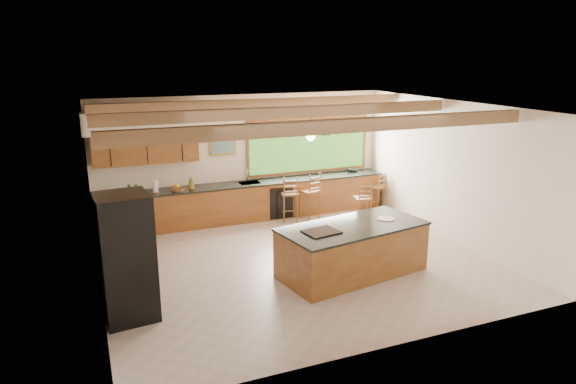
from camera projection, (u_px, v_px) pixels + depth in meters
name	position (u px, v px, depth m)	size (l,w,h in m)	color
ground	(297.00, 262.00, 10.02)	(7.20, 7.20, 0.00)	#BDAC9D
room_shell	(276.00, 145.00, 9.96)	(7.27, 6.54, 3.02)	silver
counter_run	(221.00, 209.00, 11.85)	(7.12, 3.10, 1.22)	brown
island	(352.00, 249.00, 9.37)	(2.86, 1.71, 0.96)	brown
refrigerator	(126.00, 258.00, 7.66)	(0.84, 0.82, 1.97)	black
bar_stool_a	(311.00, 192.00, 12.43)	(0.52, 0.52, 1.16)	brown
bar_stool_b	(291.00, 195.00, 12.29)	(0.49, 0.49, 1.12)	brown
bar_stool_c	(364.00, 199.00, 12.11)	(0.43, 0.43, 1.02)	brown
bar_stool_d	(378.00, 188.00, 13.21)	(0.47, 0.47, 1.00)	brown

